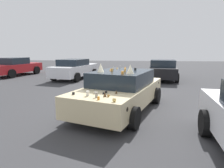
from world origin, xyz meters
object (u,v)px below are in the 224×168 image
(parked_sedan_near_left, at_px, (75,69))
(parked_sedan_behind_left, at_px, (162,70))
(parked_sedan_far_right, at_px, (16,67))
(art_car_decorated, at_px, (121,90))

(parked_sedan_near_left, bearing_deg, parked_sedan_behind_left, -73.66)
(parked_sedan_far_right, bearing_deg, parked_sedan_near_left, -90.19)
(parked_sedan_far_right, xyz_separation_m, parked_sedan_behind_left, (-0.79, -11.29, -0.03))
(parked_sedan_behind_left, bearing_deg, parked_sedan_near_left, 100.58)
(art_car_decorated, distance_m, parked_sedan_far_right, 12.01)
(parked_sedan_far_right, bearing_deg, parked_sedan_behind_left, -81.40)
(parked_sedan_far_right, distance_m, parked_sedan_behind_left, 11.32)
(parked_sedan_far_right, height_order, parked_sedan_behind_left, parked_sedan_far_right)
(parked_sedan_near_left, height_order, parked_sedan_far_right, parked_sedan_far_right)
(art_car_decorated, height_order, parked_sedan_behind_left, art_car_decorated)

